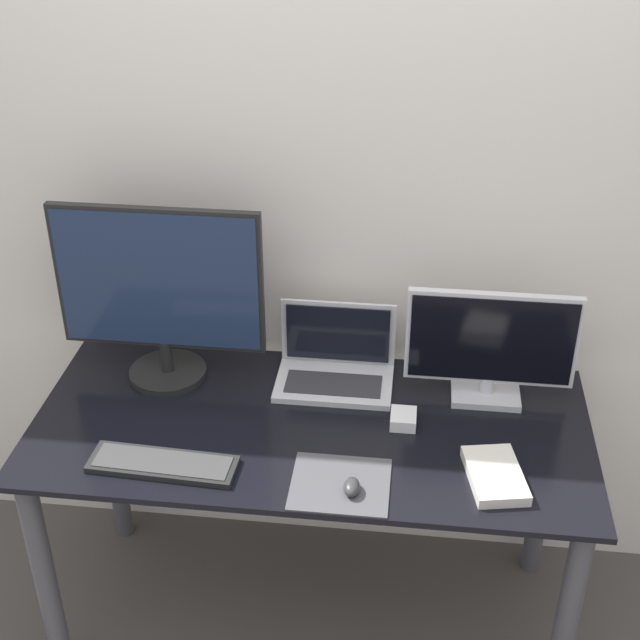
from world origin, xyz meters
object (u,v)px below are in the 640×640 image
Objects in this scene: mouse at (352,487)px; power_brick at (403,419)px; laptop at (336,363)px; keyboard at (163,464)px; monitor_right at (491,346)px; monitor_left at (160,292)px; book at (495,475)px.

mouse is 0.80× the size of power_brick.
laptop is 0.60m from keyboard.
laptop is at bearing 174.58° from monitor_right.
keyboard is at bearing -157.37° from power_brick.
monitor_left is 0.77m from power_brick.
keyboard is 0.85m from book.
monitor_left is at bearing 142.32° from mouse.
laptop is 0.60m from book.
monitor_right is 1.22× the size of keyboard.
power_brick reaches higher than keyboard.
power_brick is (0.12, 0.30, -0.00)m from mouse.
monitor_left is 1.75× the size of laptop.
keyboard is (-0.84, -0.41, -0.16)m from monitor_right.
power_brick is (0.61, 0.25, 0.01)m from keyboard.
monitor_left is 0.50m from keyboard.
mouse is 0.32m from power_brick.
laptop is at bearing 136.16° from power_brick.
monitor_left reaches higher than laptop.
book is 0.31m from power_brick.
mouse is 0.37m from book.
laptop reaches higher than keyboard.
laptop is 1.46× the size of book.
book reaches higher than keyboard.
laptop is at bearing 48.53° from keyboard.
monitor_right is at bearing 0.01° from monitor_left.
mouse is (0.09, -0.50, -0.03)m from laptop.
keyboard is 5.92× the size of mouse.
laptop is 0.50m from mouse.
monitor_left is 0.55m from laptop.
keyboard is 1.68× the size of book.
monitor_right is 5.74× the size of power_brick.
monitor_left is at bearing -179.99° from monitor_right.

